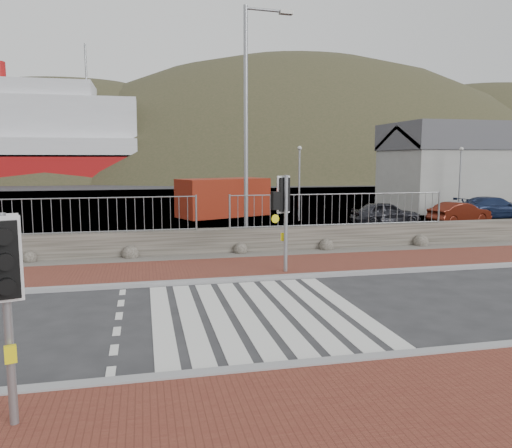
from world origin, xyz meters
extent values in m
plane|color=#28282B|center=(0.00, 0.00, 0.00)|extent=(220.00, 220.00, 0.00)
cube|color=brown|center=(0.00, -5.00, 0.04)|extent=(40.00, 4.00, 0.08)
cube|color=brown|center=(0.00, 4.50, 0.04)|extent=(40.00, 3.00, 0.08)
cube|color=gray|center=(0.00, -3.00, 0.05)|extent=(40.00, 0.25, 0.12)
cube|color=gray|center=(0.00, 3.00, 0.05)|extent=(40.00, 0.25, 0.12)
cube|color=silver|center=(-2.10, 0.00, 0.01)|extent=(0.42, 5.60, 0.01)
cube|color=silver|center=(-1.50, 0.00, 0.01)|extent=(0.42, 5.60, 0.01)
cube|color=silver|center=(-0.90, 0.00, 0.01)|extent=(0.42, 5.60, 0.01)
cube|color=silver|center=(-0.30, 0.00, 0.01)|extent=(0.42, 5.60, 0.01)
cube|color=silver|center=(0.30, 0.00, 0.01)|extent=(0.42, 5.60, 0.01)
cube|color=silver|center=(0.90, 0.00, 0.01)|extent=(0.42, 5.60, 0.01)
cube|color=silver|center=(1.50, 0.00, 0.01)|extent=(0.42, 5.60, 0.01)
cube|color=silver|center=(2.10, 0.00, 0.01)|extent=(0.42, 5.60, 0.01)
cube|color=#59544C|center=(0.00, 6.50, 0.03)|extent=(40.00, 1.50, 0.06)
cube|color=#444037|center=(0.00, 7.30, 0.45)|extent=(40.00, 0.60, 0.90)
cylinder|color=gray|center=(-4.80, 7.15, 2.10)|extent=(8.40, 0.04, 0.04)
cylinder|color=gray|center=(-0.60, 7.15, 1.50)|extent=(0.07, 0.07, 1.20)
cylinder|color=gray|center=(4.80, 7.15, 2.10)|extent=(8.40, 0.04, 0.04)
cylinder|color=gray|center=(0.60, 7.15, 1.50)|extent=(0.07, 0.07, 1.20)
cylinder|color=gray|center=(9.00, 7.15, 1.50)|extent=(0.07, 0.07, 1.20)
cube|color=#4C4C4F|center=(0.00, 27.90, 0.00)|extent=(120.00, 40.00, 0.50)
cube|color=#3F4C54|center=(0.00, 62.90, 0.00)|extent=(220.00, 50.00, 0.05)
cube|color=silver|center=(-18.00, 67.90, 9.00)|extent=(30.00, 12.00, 6.00)
cube|color=silver|center=(-18.00, 67.90, 13.00)|extent=(18.00, 10.00, 2.50)
cylinder|color=gray|center=(-10.00, 67.90, 17.00)|extent=(0.30, 0.30, 6.00)
cube|color=#9E9E99|center=(20.00, 19.90, 2.00)|extent=(12.00, 6.00, 4.00)
cube|color=#4C4C51|center=(20.00, 19.90, 4.90)|extent=(12.20, 6.20, 1.80)
ellipsoid|color=#32331F|center=(-15.00, 87.90, -20.00)|extent=(106.40, 68.40, 76.00)
ellipsoid|color=#32331F|center=(30.00, 87.90, -26.00)|extent=(140.00, 90.00, 100.00)
ellipsoid|color=#32331F|center=(75.00, 87.90, -20.00)|extent=(112.00, 72.00, 80.00)
cylinder|color=gray|center=(-4.08, -3.96, 1.38)|extent=(0.11, 0.11, 2.75)
cube|color=yellow|center=(-4.08, -3.96, 1.03)|extent=(0.15, 0.11, 0.22)
cube|color=black|center=(-4.08, -3.96, 2.21)|extent=(0.44, 0.34, 1.03)
sphere|color=#0CE53F|center=(-4.08, -3.96, 1.92)|extent=(0.15, 0.15, 0.15)
cylinder|color=gray|center=(1.67, 3.60, 1.47)|extent=(0.12, 0.12, 2.94)
cube|color=yellow|center=(1.67, 3.60, 1.10)|extent=(0.16, 0.12, 0.23)
cube|color=black|center=(1.67, 3.60, 2.36)|extent=(0.47, 0.36, 1.10)
sphere|color=#0CE53F|center=(1.67, 3.60, 2.05)|extent=(0.16, 0.16, 0.16)
cube|color=black|center=(1.31, 3.50, 2.20)|extent=(0.27, 0.23, 0.52)
cylinder|color=gray|center=(1.40, 8.10, 4.47)|extent=(0.16, 0.16, 8.94)
cylinder|color=gray|center=(2.18, 8.16, 8.83)|extent=(1.57, 0.22, 0.10)
cube|color=beige|center=(2.96, 8.22, 8.80)|extent=(0.52, 0.28, 0.13)
cube|color=maroon|center=(2.29, 19.15, 1.13)|extent=(5.86, 4.19, 2.26)
imported|color=black|center=(9.88, 13.26, 0.61)|extent=(3.63, 1.58, 1.22)
imported|color=#4F150B|center=(13.88, 12.75, 0.58)|extent=(3.68, 1.96, 1.15)
imported|color=#142041|center=(17.19, 14.40, 0.64)|extent=(4.54, 2.21, 1.27)
camera|label=1|loc=(-2.41, -10.40, 3.39)|focal=35.00mm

